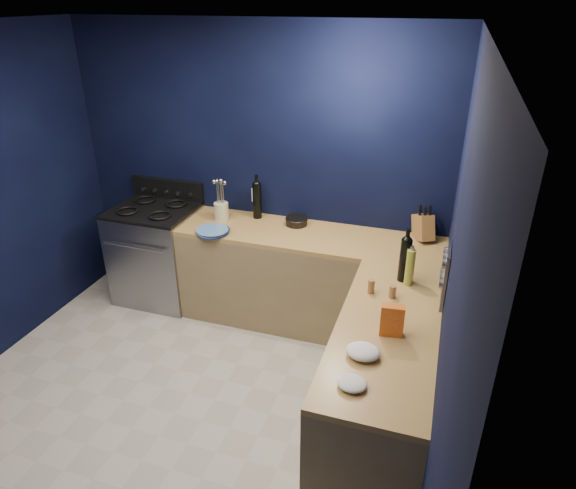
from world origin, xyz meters
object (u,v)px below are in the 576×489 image
at_px(gas_range, 158,255).
at_px(utensil_crock, 221,211).
at_px(knife_block, 423,227).
at_px(crouton_bag, 392,320).
at_px(plate_stack, 212,231).

xyz_separation_m(gas_range, utensil_crock, (0.68, 0.08, 0.52)).
xyz_separation_m(gas_range, knife_block, (2.46, 0.22, 0.55)).
bearing_deg(gas_range, crouton_bag, -26.74).
height_order(knife_block, crouton_bag, knife_block).
xyz_separation_m(utensil_crock, crouton_bag, (1.72, -1.28, 0.02)).
bearing_deg(plate_stack, gas_range, 163.14).
height_order(utensil_crock, crouton_bag, crouton_bag).
bearing_deg(knife_block, gas_range, 155.51).
distance_m(gas_range, knife_block, 2.53).
relative_size(utensil_crock, crouton_bag, 0.79).
bearing_deg(crouton_bag, knife_block, 80.43).
height_order(gas_range, knife_block, knife_block).
xyz_separation_m(knife_block, crouton_bag, (-0.07, -1.43, -0.00)).
bearing_deg(crouton_bag, utensil_crock, 136.43).
relative_size(plate_stack, knife_block, 1.31).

